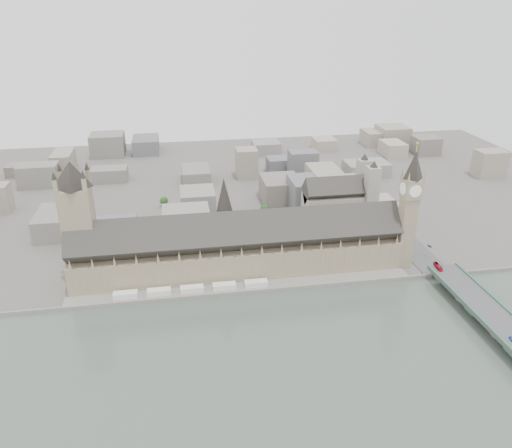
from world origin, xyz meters
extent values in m
plane|color=#595651|center=(0.00, 0.00, 0.00)|extent=(900.00, 900.00, 0.00)
cube|color=gray|center=(0.00, -15.00, 1.50)|extent=(600.00, 1.50, 3.00)
cube|color=gray|center=(0.00, -7.50, 1.00)|extent=(270.00, 15.00, 2.00)
cube|color=white|center=(-90.00, -7.00, 4.00)|extent=(18.00, 7.00, 4.00)
cube|color=white|center=(-65.00, -7.00, 4.00)|extent=(18.00, 7.00, 4.00)
cube|color=white|center=(-40.00, -7.00, 4.00)|extent=(18.00, 7.00, 4.00)
cube|color=white|center=(-15.00, -7.00, 4.00)|extent=(18.00, 7.00, 4.00)
cube|color=white|center=(10.00, -7.00, 4.00)|extent=(18.00, 7.00, 4.00)
cube|color=gray|center=(0.00, 20.00, 12.50)|extent=(265.00, 40.00, 25.00)
cube|color=#32302D|center=(0.00, 20.00, 35.08)|extent=(265.00, 40.73, 40.73)
cube|color=gray|center=(138.00, 8.00, 31.00)|extent=(12.00, 12.00, 62.00)
cube|color=#9A916A|center=(138.00, 8.00, 70.00)|extent=(14.00, 14.00, 16.00)
cylinder|color=white|center=(145.20, 8.00, 70.00)|extent=(0.60, 10.00, 10.00)
cylinder|color=white|center=(130.80, 8.00, 70.00)|extent=(0.60, 10.00, 10.00)
cylinder|color=white|center=(138.00, 15.20, 70.00)|extent=(10.00, 0.60, 10.00)
cylinder|color=white|center=(138.00, 0.80, 70.00)|extent=(10.00, 0.60, 10.00)
cone|color=#2B2723|center=(138.00, 8.00, 89.00)|extent=(17.00, 17.00, 22.00)
cylinder|color=yellow|center=(138.00, 8.00, 103.00)|extent=(1.00, 1.00, 6.00)
sphere|color=yellow|center=(138.00, 8.00, 106.50)|extent=(2.00, 2.00, 2.00)
cone|color=#9A916A|center=(144.50, 14.50, 82.00)|extent=(2.40, 2.40, 8.00)
cone|color=#9A916A|center=(131.50, 14.50, 82.00)|extent=(2.40, 2.40, 8.00)
cone|color=#9A916A|center=(144.50, 1.50, 82.00)|extent=(2.40, 2.40, 8.00)
cone|color=#9A916A|center=(131.50, 1.50, 82.00)|extent=(2.40, 2.40, 8.00)
cube|color=gray|center=(-122.00, 26.00, 40.00)|extent=(23.00, 23.00, 80.00)
cone|color=#2B2723|center=(-122.00, 26.00, 90.00)|extent=(30.00, 30.00, 20.00)
cylinder|color=#9A916A|center=(-10.00, 26.00, 43.00)|extent=(12.00, 12.00, 20.00)
cone|color=#2B2723|center=(-10.00, 26.00, 67.00)|extent=(13.00, 13.00, 28.00)
cube|color=#474749|center=(162.00, -87.50, 5.12)|extent=(25.00, 325.00, 10.25)
cube|color=gray|center=(105.00, 95.00, 17.00)|extent=(60.00, 28.00, 34.00)
cube|color=#32302D|center=(105.00, 95.00, 39.00)|extent=(60.00, 28.28, 28.28)
cube|color=gray|center=(137.00, 107.00, 32.00)|extent=(12.00, 12.00, 64.00)
cube|color=gray|center=(137.00, 83.00, 32.00)|extent=(12.00, 12.00, 64.00)
imported|color=red|center=(155.92, -18.60, 11.89)|extent=(3.39, 11.91, 3.28)
imported|color=#1A52AC|center=(156.30, -112.28, 11.03)|extent=(2.86, 4.87, 1.56)
imported|color=gray|center=(167.75, 17.76, 10.94)|extent=(3.29, 5.13, 1.38)
camera|label=1|loc=(-45.98, -339.51, 206.69)|focal=35.00mm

